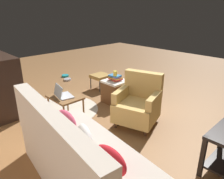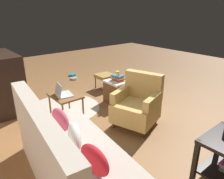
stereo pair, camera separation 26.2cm
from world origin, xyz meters
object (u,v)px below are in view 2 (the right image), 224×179
(pet_bowl_teal, at_px, (72,75))
(yellow_mug, at_px, (118,74))
(tv_cabinet, at_px, (3,80))
(couch, at_px, (71,157))
(book_stack_hamper, at_px, (118,78))
(wicker_hamper, at_px, (118,91))
(laptop_desk, at_px, (66,98))
(laptop, at_px, (63,93))
(armchair, at_px, (137,104))
(tv_remote, at_px, (118,78))
(pet_bowl_steel, at_px, (74,78))
(television, at_px, (1,77))
(ottoman, at_px, (105,76))

(pet_bowl_teal, bearing_deg, yellow_mug, 173.86)
(tv_cabinet, bearing_deg, pet_bowl_teal, -62.31)
(couch, height_order, book_stack_hamper, couch)
(tv_cabinet, xyz_separation_m, wicker_hamper, (-1.17, -1.90, -0.35))
(laptop_desk, relative_size, yellow_mug, 5.60)
(couch, height_order, laptop, couch)
(armchair, bearing_deg, pet_bowl_teal, -9.76)
(tv_remote, bearing_deg, pet_bowl_steel, 9.82)
(armchair, relative_size, television, 1.36)
(pet_bowl_teal, bearing_deg, pet_bowl_steel, 157.36)
(television, bearing_deg, tv_cabinet, -90.00)
(tv_cabinet, distance_m, ottoman, 2.24)
(laptop_desk, height_order, pet_bowl_steel, laptop_desk)
(yellow_mug, bearing_deg, book_stack_hamper, -47.17)
(book_stack_hamper, relative_size, pet_bowl_steel, 1.34)
(laptop_desk, xyz_separation_m, tv_cabinet, (1.18, 0.69, 0.17))
(pet_bowl_teal, bearing_deg, armchair, 170.24)
(yellow_mug, bearing_deg, laptop_desk, 88.00)
(couch, relative_size, book_stack_hamper, 7.41)
(laptop_desk, xyz_separation_m, laptop, (0.01, 0.04, 0.11))
(wicker_hamper, bearing_deg, tv_cabinet, 58.30)
(ottoman, height_order, pet_bowl_steel, ottoman)
(wicker_hamper, bearing_deg, couch, 125.77)
(ottoman, relative_size, pet_bowl_steel, 2.00)
(laptop, relative_size, pet_bowl_steel, 1.82)
(couch, xyz_separation_m, book_stack_hamper, (1.35, -1.87, 0.21))
(laptop_desk, distance_m, tv_remote, 1.29)
(ottoman, bearing_deg, laptop_desk, 118.65)
(pet_bowl_steel, distance_m, pet_bowl_teal, 0.37)
(armchair, bearing_deg, tv_cabinet, 36.93)
(tv_cabinet, relative_size, ottoman, 2.75)
(book_stack_hamper, distance_m, pet_bowl_teal, 2.34)
(laptop_desk, relative_size, pet_bowl_teal, 2.80)
(couch, relative_size, pet_bowl_teal, 9.95)
(laptop_desk, bearing_deg, yellow_mug, -92.00)
(wicker_hamper, distance_m, pet_bowl_teal, 2.29)
(pet_bowl_teal, bearing_deg, tv_remote, 176.79)
(couch, bearing_deg, wicker_hamper, -54.23)
(television, distance_m, pet_bowl_steel, 2.22)
(laptop_desk, bearing_deg, laptop, 78.54)
(tv_remote, bearing_deg, book_stack_hamper, 150.83)
(couch, relative_size, laptop, 5.47)
(tv_cabinet, relative_size, television, 1.72)
(ottoman, bearing_deg, yellow_mug, 158.08)
(yellow_mug, relative_size, tv_remote, 0.62)
(yellow_mug, bearing_deg, couch, 125.58)
(laptop, xyz_separation_m, tv_remote, (0.09, -1.33, -0.04))
(ottoman, bearing_deg, tv_cabinet, 80.85)
(armchair, xyz_separation_m, yellow_mug, (0.85, -0.30, 0.29))
(laptop_desk, bearing_deg, television, 31.34)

